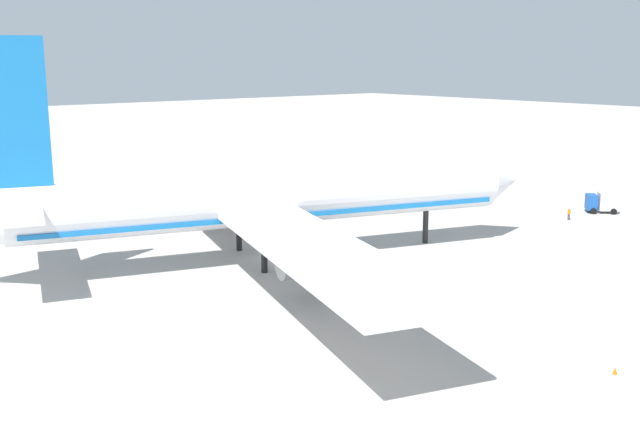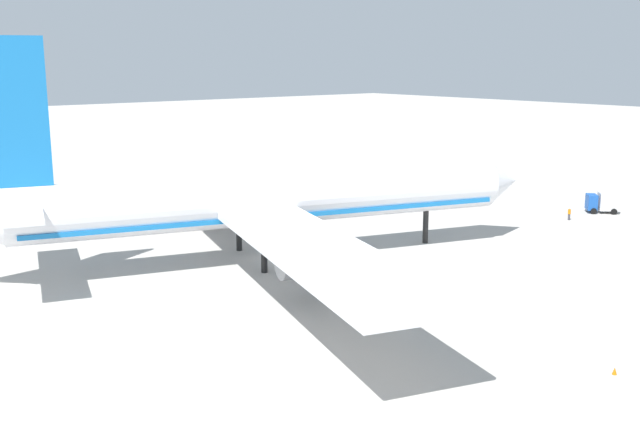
# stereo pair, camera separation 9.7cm
# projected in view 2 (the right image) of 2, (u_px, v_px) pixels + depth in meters

# --- Properties ---
(ground_plane) EXTENTS (600.00, 600.00, 0.00)m
(ground_plane) POSITION_uv_depth(u_px,v_px,m) (275.00, 258.00, 85.32)
(ground_plane) COLOR #ADA8A0
(airliner) EXTENTS (66.40, 78.28, 24.91)m
(airliner) POSITION_uv_depth(u_px,v_px,m) (263.00, 200.00, 83.32)
(airliner) COLOR white
(airliner) RESTS_ON ground
(service_truck_4) EXTENTS (4.83, 4.91, 3.10)m
(service_truck_4) POSITION_uv_depth(u_px,v_px,m) (603.00, 202.00, 110.30)
(service_truck_4) COLOR #194CA5
(service_truck_4) RESTS_ON ground
(baggage_cart_0) EXTENTS (3.20, 1.89, 1.39)m
(baggage_cart_0) POSITION_uv_depth(u_px,v_px,m) (308.00, 172.00, 144.91)
(baggage_cart_0) COLOR #26598C
(baggage_cart_0) RESTS_ON ground
(baggage_cart_1) EXTENTS (3.10, 2.61, 0.40)m
(baggage_cart_1) POSITION_uv_depth(u_px,v_px,m) (14.00, 207.00, 113.73)
(baggage_cart_1) COLOR #26598C
(baggage_cart_1) RESTS_ON ground
(ground_worker_1) EXTENTS (0.56, 0.56, 1.79)m
(ground_worker_1) POSITION_uv_depth(u_px,v_px,m) (569.00, 214.00, 105.45)
(ground_worker_1) COLOR #3F3F47
(ground_worker_1) RESTS_ON ground
(traffic_cone_1) EXTENTS (0.36, 0.36, 0.55)m
(traffic_cone_1) POSITION_uv_depth(u_px,v_px,m) (284.00, 184.00, 134.41)
(traffic_cone_1) COLOR orange
(traffic_cone_1) RESTS_ON ground
(traffic_cone_3) EXTENTS (0.36, 0.36, 0.55)m
(traffic_cone_3) POSITION_uv_depth(u_px,v_px,m) (615.00, 371.00, 53.87)
(traffic_cone_3) COLOR orange
(traffic_cone_3) RESTS_ON ground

